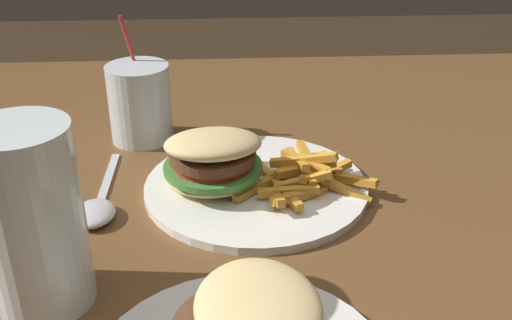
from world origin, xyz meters
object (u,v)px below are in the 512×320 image
beer_glass (34,223)px  juice_glass (140,107)px  meal_plate_near (240,173)px  spoon (95,210)px

beer_glass → juice_glass: (-0.05, -0.34, -0.03)m
meal_plate_near → juice_glass: juice_glass is taller
meal_plate_near → spoon: 0.17m
beer_glass → spoon: 0.16m
meal_plate_near → spoon: size_ratio=1.49×
beer_glass → spoon: bearing=-97.7°
beer_glass → spoon: size_ratio=0.93×
meal_plate_near → juice_glass: size_ratio=1.61×
meal_plate_near → beer_glass: bearing=44.9°
meal_plate_near → beer_glass: beer_glass is taller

